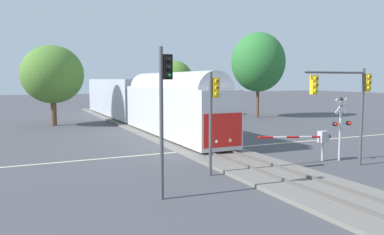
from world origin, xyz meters
The scene contains 12 objects.
ground_plane centered at (0.00, 0.00, 0.00)m, with size 220.00×220.00×0.00m, color #47474C.
road_centre_stripe centered at (0.00, 0.00, 0.00)m, with size 44.00×0.20×0.01m.
railway_track centered at (0.00, 0.00, 0.10)m, with size 4.40×80.00×0.32m.
commuter_train centered at (0.00, 15.59, 2.79)m, with size 3.04×39.20×5.16m.
crossing_gate_near centered at (4.36, -6.13, 1.42)m, with size 5.23×0.40×1.80m.
crossing_signal_mast centered at (5.82, -6.56, 2.37)m, with size 1.36×0.44×3.87m.
traffic_signal_near_left centered at (-6.43, -9.12, 4.12)m, with size 0.53×0.38×6.18m.
traffic_signal_median centered at (-2.84, -6.52, 3.54)m, with size 0.53×0.38×5.27m.
traffic_signal_near_right centered at (4.73, -7.98, 4.16)m, with size 4.67×0.38×5.51m.
maple_right_background centered at (16.57, 17.73, 7.09)m, with size 6.86×6.86×10.88m.
elm_centre_background centered at (7.47, 23.50, 4.55)m, with size 4.83×4.83×7.33m.
oak_behind_train centered at (-8.23, 19.26, 5.40)m, with size 6.44×6.44×8.46m.
Camera 1 is at (-11.83, -23.41, 4.89)m, focal length 35.70 mm.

